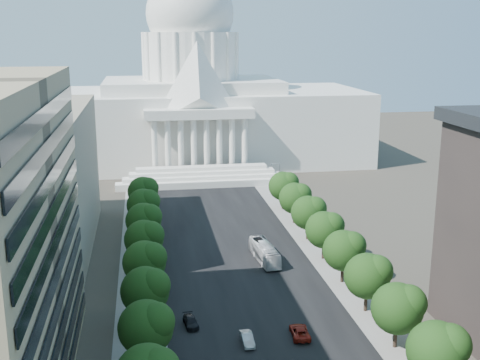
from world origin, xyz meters
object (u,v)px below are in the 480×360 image
car_silver (247,339)px  car_red (300,332)px  city_bus (264,252)px  car_dark_b (191,322)px

car_silver → car_red: car_red is taller
car_silver → city_bus: size_ratio=0.36×
car_silver → car_dark_b: size_ratio=0.99×
car_silver → car_red: bearing=4.5°
car_dark_b → city_bus: (16.99, 25.32, 1.13)m
car_dark_b → car_silver: bearing=-49.4°
car_silver → car_red: (8.26, 0.86, 0.01)m
car_dark_b → city_bus: bearing=48.2°
car_red → car_dark_b: size_ratio=1.19×
car_silver → city_bus: bearing=72.7°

